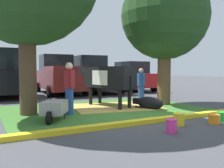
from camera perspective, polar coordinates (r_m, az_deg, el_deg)
name	(u,v)px	position (r m, az deg, el deg)	size (l,w,h in m)	color
ground_plane	(135,117)	(7.73, 5.32, -7.60)	(80.00, 80.00, 0.00)	#424247
grass_island	(106,109)	(9.08, -1.48, -5.88)	(7.12, 4.97, 0.02)	#386B28
curb_yellow	(149,121)	(6.86, 8.55, -8.52)	(8.32, 0.24, 0.12)	yellow
hay_bedding	(116,107)	(9.51, 0.86, -5.37)	(3.20, 2.40, 0.04)	tan
shade_tree_right	(165,17)	(10.66, 12.23, 15.15)	(3.61, 3.61, 5.50)	brown
cow_holstein	(107,78)	(9.57, -1.12, 1.42)	(1.25, 3.08, 1.60)	black
calf_lying	(149,103)	(9.15, 8.66, -4.40)	(0.80, 1.33, 0.48)	black
person_handler	(141,85)	(10.63, 6.83, -0.18)	(0.34, 0.53, 1.53)	#23478C
person_visitor_near	(69,87)	(7.93, -9.96, -0.66)	(0.34, 0.53, 1.70)	#23478C
wheelbarrow	(54,108)	(7.15, -13.37, -5.43)	(1.16, 1.52, 0.63)	gray
bucket_pink	(171,126)	(5.92, 13.71, -9.43)	(0.28, 0.28, 0.32)	#EA3893
bucket_yellow	(179,119)	(6.72, 15.38, -7.90)	(0.30, 0.30, 0.33)	yellow
bucket_orange	(214,119)	(7.25, 22.75, -7.51)	(0.33, 0.33, 0.26)	orange
bucket_green	(221,116)	(7.60, 24.18, -6.94)	(0.27, 0.27, 0.28)	green
suv_black	(6,73)	(14.19, -23.48, 2.29)	(2.24, 4.66, 2.52)	black
pickup_truck_maroon	(59,75)	(15.37, -12.23, 1.97)	(2.36, 5.46, 2.42)	maroon
pickup_truck_black	(95,75)	(16.06, -4.04, 2.10)	(2.36, 5.46, 2.42)	black
sedan_red	(131,77)	(17.13, 4.58, 1.74)	(2.14, 4.46, 2.02)	red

